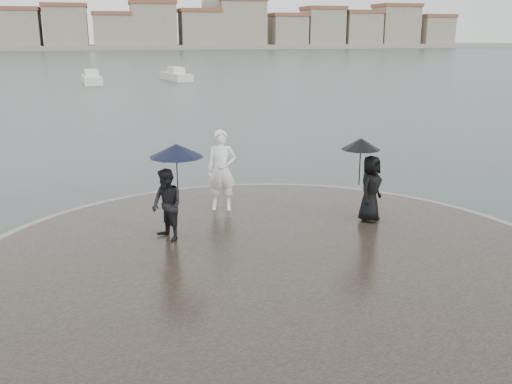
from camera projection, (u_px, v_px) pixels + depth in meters
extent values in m
cylinder|color=gray|center=(273.00, 275.00, 10.89)|extent=(12.50, 12.50, 0.32)
cylinder|color=#2D261E|center=(273.00, 274.00, 10.89)|extent=(11.90, 11.90, 0.36)
imported|color=white|center=(222.00, 170.00, 13.99)|extent=(0.82, 0.65, 2.00)
imported|color=black|center=(167.00, 205.00, 11.98)|extent=(0.86, 0.93, 1.53)
cylinder|color=black|center=(177.00, 176.00, 11.98)|extent=(0.02, 0.02, 0.90)
cone|color=black|center=(176.00, 150.00, 11.83)|extent=(1.15, 1.15, 0.28)
imported|color=black|center=(370.00, 188.00, 13.20)|extent=(0.90, 0.87, 1.55)
cylinder|color=black|center=(360.00, 166.00, 13.09)|extent=(0.02, 0.02, 0.90)
cone|color=black|center=(361.00, 144.00, 12.95)|extent=(0.91, 0.91, 0.26)
cube|color=gray|center=(113.00, 47.00, 159.36)|extent=(260.00, 20.00, 1.20)
cube|color=gray|center=(19.00, 31.00, 149.55)|extent=(11.00, 10.00, 10.00)
cube|color=brown|center=(16.00, 9.00, 148.06)|extent=(11.60, 10.60, 1.00)
cube|color=gray|center=(66.00, 29.00, 152.33)|extent=(11.00, 10.00, 11.00)
cube|color=brown|center=(64.00, 5.00, 150.70)|extent=(11.60, 10.60, 1.00)
cube|color=gray|center=(113.00, 33.00, 155.51)|extent=(10.00, 10.00, 9.00)
cube|color=brown|center=(111.00, 14.00, 154.16)|extent=(10.60, 10.60, 1.00)
cube|color=gray|center=(153.00, 27.00, 157.78)|extent=(12.00, 10.00, 12.00)
cube|color=brown|center=(152.00, 2.00, 156.02)|extent=(12.60, 10.60, 1.00)
cube|color=gray|center=(200.00, 31.00, 161.21)|extent=(11.00, 10.00, 10.00)
cube|color=brown|center=(199.00, 10.00, 159.72)|extent=(11.60, 10.60, 1.00)
cube|color=gray|center=(241.00, 25.00, 163.72)|extent=(13.00, 10.00, 13.00)
cube|color=brown|center=(241.00, 0.00, 161.82)|extent=(13.60, 10.60, 1.00)
cube|color=gray|center=(287.00, 33.00, 167.66)|extent=(10.00, 10.00, 9.00)
cube|color=brown|center=(288.00, 15.00, 166.31)|extent=(10.60, 10.60, 1.00)
cube|color=gray|center=(322.00, 29.00, 170.06)|extent=(11.00, 10.00, 11.00)
cube|color=brown|center=(323.00, 8.00, 168.44)|extent=(11.60, 10.60, 1.00)
cube|color=gray|center=(359.00, 31.00, 173.11)|extent=(11.00, 10.00, 10.00)
cube|color=brown|center=(360.00, 12.00, 171.62)|extent=(11.60, 10.60, 1.00)
cube|color=gray|center=(395.00, 28.00, 175.76)|extent=(12.00, 10.00, 12.00)
cube|color=brown|center=(397.00, 5.00, 174.00)|extent=(12.60, 10.60, 1.00)
cube|color=gray|center=(433.00, 33.00, 179.32)|extent=(10.00, 10.00, 9.00)
cube|color=brown|center=(434.00, 16.00, 177.97)|extent=(10.60, 10.60, 1.00)
sphere|color=gray|center=(219.00, 5.00, 162.64)|extent=(10.00, 10.00, 10.00)
cube|color=silver|center=(176.00, 78.00, 56.94)|extent=(2.76, 5.72, 0.90)
cube|color=silver|center=(176.00, 72.00, 56.78)|extent=(1.61, 2.21, 0.90)
cube|color=silver|center=(92.00, 81.00, 53.20)|extent=(2.07, 5.62, 0.90)
cube|color=silver|center=(91.00, 74.00, 53.04)|extent=(1.37, 2.10, 0.90)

